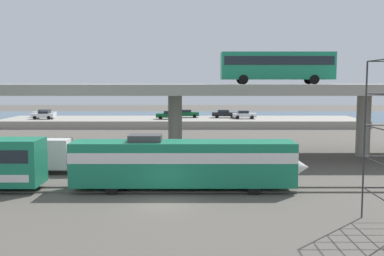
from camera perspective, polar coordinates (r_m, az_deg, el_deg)
ground_plane at (r=30.82m, az=-3.47°, el=-9.44°), size 260.00×260.00×0.00m
rail_strip_near at (r=33.92m, az=-3.14°, el=-7.92°), size 110.00×0.12×0.12m
rail_strip_far at (r=35.42m, az=-3.01°, el=-7.33°), size 110.00×0.12×0.12m
train_locomotive at (r=34.19m, az=0.26°, el=-4.15°), size 17.49×3.04×4.18m
highway_overpass at (r=49.73m, az=-2.14°, el=4.55°), size 96.00×11.98×7.80m
transit_bus_on_overpass at (r=50.67m, az=10.43°, el=7.68°), size 12.00×2.68×3.40m
service_truck_west at (r=42.63m, az=-16.71°, el=-3.17°), size 6.80×2.46×3.04m
pier_parking_lot at (r=85.03m, az=-1.26°, el=0.75°), size 64.91×13.44×1.34m
parked_car_0 at (r=86.52m, az=3.98°, el=1.78°), size 4.67×1.88×1.50m
parked_car_1 at (r=84.47m, az=6.43°, el=1.66°), size 4.22×1.88×1.50m
parked_car_2 at (r=83.31m, az=-2.96°, el=1.64°), size 4.32×2.00×1.50m
parked_car_3 at (r=86.80m, az=-0.65°, el=1.81°), size 4.39×1.90×1.50m
parked_car_4 at (r=87.39m, az=-17.90°, el=1.56°), size 4.05×1.98×1.50m
parked_car_5 at (r=91.77m, az=-17.85°, el=1.75°), size 4.43×1.86×1.50m
harbor_water at (r=108.00m, az=-0.99°, el=1.46°), size 140.00×36.00×0.01m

